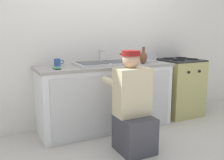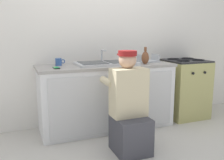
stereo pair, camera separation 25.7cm
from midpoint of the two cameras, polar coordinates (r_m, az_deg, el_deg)
name	(u,v)px [view 2 (the right image)]	position (r m, az deg, el deg)	size (l,w,h in m)	color
ground_plane	(115,135)	(3.28, 2.96, -12.40)	(12.00, 12.00, 0.00)	beige
back_wall	(98,35)	(3.61, -1.21, 10.15)	(6.00, 0.10, 2.50)	silver
counter_cabinet	(107,98)	(3.39, 0.98, -4.09)	(1.78, 0.62, 0.84)	white
countertop	(106,66)	(3.32, 0.94, 3.25)	(1.82, 0.62, 0.04)	#9E9993
sink_double_basin	(106,63)	(3.31, 0.93, 3.89)	(0.80, 0.44, 0.19)	silver
stove_range	(184,88)	(4.05, 17.89, -1.79)	(0.60, 0.62, 0.90)	tan
plumber_person	(129,111)	(2.73, 6.68, -7.03)	(0.42, 0.61, 1.10)	#3F3F47
vase_decorative	(145,57)	(3.39, 9.77, 5.09)	(0.10, 0.10, 0.23)	brown
coffee_mug	(59,62)	(3.24, -9.88, 4.09)	(0.13, 0.08, 0.09)	#335699
dish_rack_tray	(148,60)	(3.66, 10.29, 4.46)	(0.28, 0.22, 0.11)	#B2B7BC
cell_phone	(56,68)	(3.00, -10.26, 2.73)	(0.07, 0.14, 0.01)	black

